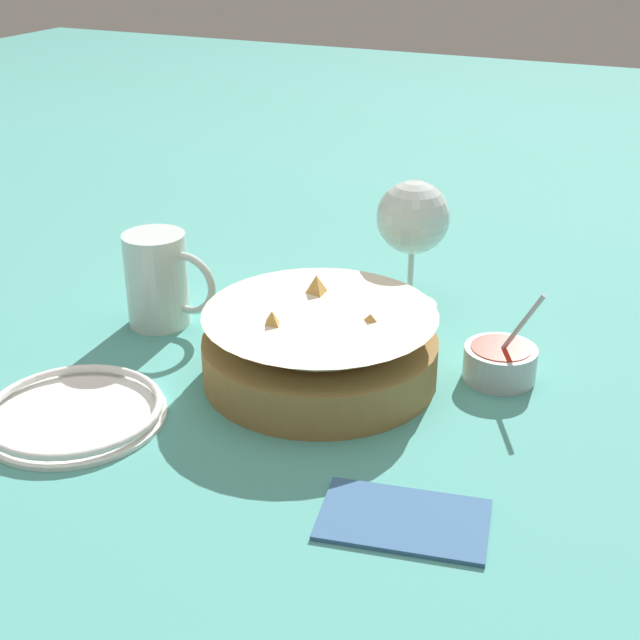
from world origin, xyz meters
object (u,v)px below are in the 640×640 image
(food_basket, at_px, (320,348))
(side_plate, at_px, (74,412))
(beer_mug, at_px, (159,283))
(sauce_cup, at_px, (500,361))
(wine_glass, at_px, (413,221))

(food_basket, relative_size, side_plate, 1.37)
(beer_mug, bearing_deg, side_plate, -78.43)
(beer_mug, distance_m, side_plate, 0.22)
(sauce_cup, relative_size, side_plate, 0.58)
(sauce_cup, distance_m, beer_mug, 0.39)
(wine_glass, distance_m, beer_mug, 0.30)
(food_basket, xyz_separation_m, beer_mug, (-0.22, 0.04, 0.02))
(food_basket, height_order, wine_glass, wine_glass)
(food_basket, bearing_deg, beer_mug, 169.74)
(food_basket, relative_size, beer_mug, 2.12)
(food_basket, xyz_separation_m, sauce_cup, (0.17, 0.08, -0.01))
(side_plate, bearing_deg, sauce_cup, 35.44)
(sauce_cup, relative_size, beer_mug, 0.90)
(sauce_cup, height_order, side_plate, sauce_cup)
(food_basket, distance_m, wine_glass, 0.22)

